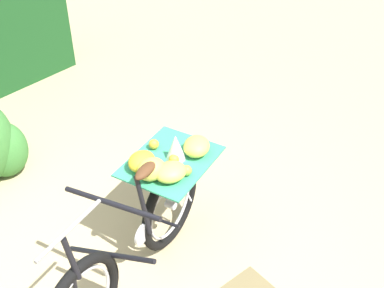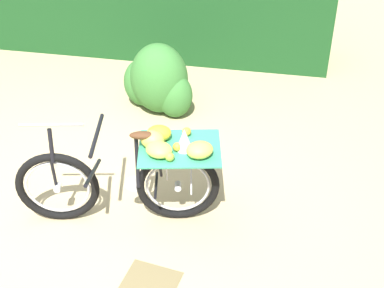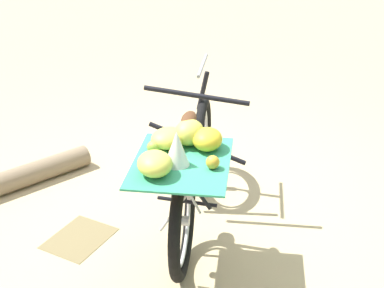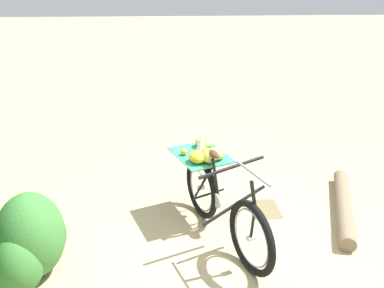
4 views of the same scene
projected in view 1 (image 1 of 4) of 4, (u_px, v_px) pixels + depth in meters
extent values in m
torus|color=black|center=(171.00, 205.00, 3.82)|extent=(0.71, 0.32, 0.73)
torus|color=#B7B7BC|center=(171.00, 205.00, 3.82)|extent=(0.54, 0.22, 0.57)
cylinder|color=#B7B7BC|center=(171.00, 205.00, 3.82)|extent=(0.08, 0.10, 0.06)
cylinder|color=black|center=(110.00, 255.00, 3.21)|extent=(0.28, 0.67, 0.30)
cylinder|color=black|center=(111.00, 203.00, 3.03)|extent=(0.28, 0.68, 0.11)
cylinder|color=black|center=(143.00, 206.00, 3.42)|extent=(0.07, 0.12, 0.49)
cylinder|color=black|center=(157.00, 219.00, 3.68)|extent=(0.16, 0.37, 0.05)
cylinder|color=black|center=(159.00, 194.00, 3.58)|extent=(0.13, 0.31, 0.47)
cylinder|color=black|center=(71.00, 259.00, 2.82)|extent=(0.07, 0.10, 0.30)
cylinder|color=gray|center=(69.00, 229.00, 2.72)|extent=(0.50, 0.20, 0.02)
ellipsoid|color=#4C2D19|center=(146.00, 170.00, 3.30)|extent=(0.24, 0.16, 0.06)
cylinder|color=#B7B7BC|center=(142.00, 234.00, 3.53)|extent=(0.16, 0.07, 0.16)
cylinder|color=#B7B7BC|center=(163.00, 194.00, 3.64)|extent=(0.09, 0.20, 0.39)
cylinder|color=#B7B7BC|center=(178.00, 177.00, 3.78)|extent=(0.10, 0.23, 0.39)
cube|color=brown|center=(171.00, 163.00, 3.60)|extent=(0.72, 0.62, 0.02)
cube|color=#33936B|center=(171.00, 161.00, 3.58)|extent=(0.83, 0.74, 0.01)
ellipsoid|color=#CCC64C|center=(171.00, 172.00, 3.39)|extent=(0.25, 0.22, 0.12)
ellipsoid|color=#CCC64C|center=(196.00, 146.00, 3.61)|extent=(0.29, 0.28, 0.13)
ellipsoid|color=gold|center=(142.00, 161.00, 3.47)|extent=(0.26, 0.24, 0.13)
ellipsoid|color=#CCC64C|center=(151.00, 169.00, 3.38)|extent=(0.20, 0.17, 0.15)
sphere|color=gold|center=(154.00, 144.00, 3.67)|extent=(0.08, 0.08, 0.08)
sphere|color=gold|center=(174.00, 160.00, 3.53)|extent=(0.07, 0.07, 0.07)
sphere|color=#8CAD38|center=(187.00, 171.00, 3.43)|extent=(0.08, 0.08, 0.08)
cone|color=white|center=(176.00, 147.00, 3.54)|extent=(0.18, 0.18, 0.20)
ellipsoid|color=#387533|center=(4.00, 150.00, 4.52)|extent=(0.42, 0.37, 0.54)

